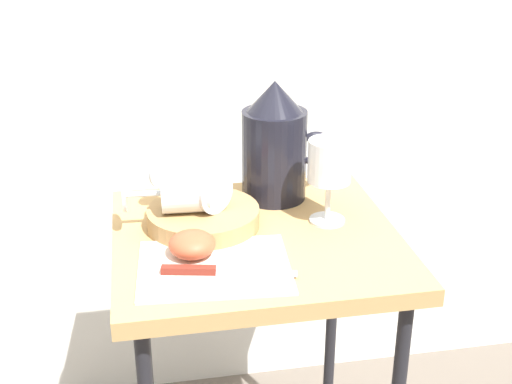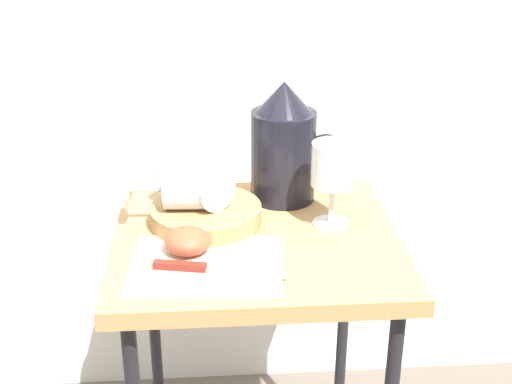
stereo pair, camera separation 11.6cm
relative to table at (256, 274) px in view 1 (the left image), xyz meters
name	(u,v)px [view 1 (the left image)]	position (x,y,z in m)	size (l,w,h in m)	color
table	(256,274)	(0.00, 0.00, 0.00)	(0.49, 0.46, 0.71)	tan
linen_napkin	(214,267)	(-0.09, -0.10, 0.08)	(0.24, 0.19, 0.00)	silver
basket_tray	(203,217)	(-0.09, 0.05, 0.10)	(0.20, 0.20, 0.04)	#AD8451
pitcher	(275,152)	(0.06, 0.15, 0.17)	(0.18, 0.12, 0.23)	black
wine_glass_upright	(330,166)	(0.14, 0.03, 0.19)	(0.08, 0.08, 0.15)	silver
wine_glass_tipped_near	(199,187)	(-0.09, 0.06, 0.15)	(0.14, 0.16, 0.08)	silver
wine_glass_tipped_far	(182,192)	(-0.12, 0.04, 0.15)	(0.15, 0.08, 0.07)	silver
apple_half_left	(192,244)	(-0.12, -0.06, 0.11)	(0.08, 0.08, 0.04)	#C15133
knife	(209,271)	(-0.10, -0.13, 0.09)	(0.21, 0.06, 0.01)	silver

